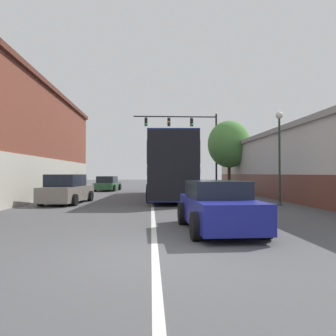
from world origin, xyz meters
The scene contains 10 objects.
ground_plane centered at (0.00, 0.00, 0.00)m, with size 160.00×160.00×0.00m, color #4C4C4F.
lane_center_line centered at (0.00, 14.61, 0.00)m, with size 0.14×41.23×0.01m.
building_right_storefront centered at (11.27, 14.06, 2.28)m, with size 7.92×29.03×4.32m.
bus centered at (1.30, 15.26, 2.07)m, with size 3.28×12.80×3.70m.
hatchback_foreground centered at (1.76, 2.73, 0.66)m, with size 2.00×4.03×1.36m.
parked_car_left_near centered at (-4.05, 24.11, 0.63)m, with size 2.23×4.30×1.33m.
parked_car_left_mid centered at (-4.48, 11.25, 0.71)m, with size 2.20×4.57×1.52m.
traffic_signal_gantry centered at (3.72, 25.21, 5.46)m, with size 8.11×0.36×7.38m.
street_lamp centered at (6.28, 9.65, 2.93)m, with size 0.36×0.36×4.64m.
street_tree_near centered at (6.73, 21.95, 4.13)m, with size 3.72×3.35×6.19m.
Camera 1 is at (-0.08, -6.20, 1.56)m, focal length 35.00 mm.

